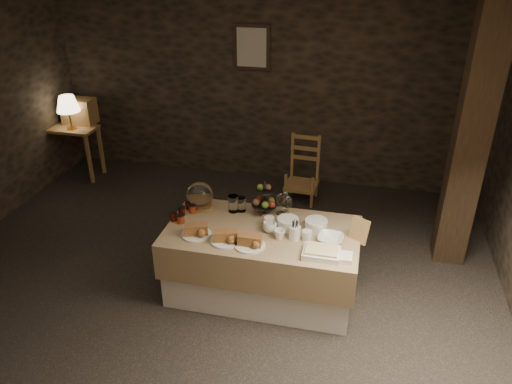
% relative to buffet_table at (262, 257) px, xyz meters
% --- Properties ---
extents(ground_plane, '(5.50, 5.00, 0.01)m').
position_rel_buffet_table_xyz_m(ground_plane, '(-0.52, -0.04, -0.39)').
color(ground_plane, black).
rests_on(ground_plane, ground).
extents(room_shell, '(5.52, 5.02, 2.60)m').
position_rel_buffet_table_xyz_m(room_shell, '(-0.52, -0.04, 1.17)').
color(room_shell, black).
rests_on(room_shell, ground).
extents(buffet_table, '(1.71, 0.91, 0.68)m').
position_rel_buffet_table_xyz_m(buffet_table, '(0.00, 0.00, 0.00)').
color(buffet_table, silver).
rests_on(buffet_table, ground_plane).
extents(console_table, '(0.66, 0.38, 0.71)m').
position_rel_buffet_table_xyz_m(console_table, '(-3.02, 1.88, 0.19)').
color(console_table, olive).
rests_on(console_table, ground_plane).
extents(table_lamp, '(0.30, 0.30, 0.45)m').
position_rel_buffet_table_xyz_m(table_lamp, '(-2.97, 1.83, 0.65)').
color(table_lamp, '#B07532').
rests_on(table_lamp, console_table).
extents(wine_rack, '(0.42, 0.26, 0.34)m').
position_rel_buffet_table_xyz_m(wine_rack, '(-2.97, 2.06, 0.49)').
color(wine_rack, olive).
rests_on(wine_rack, console_table).
extents(chair, '(0.41, 0.39, 0.64)m').
position_rel_buffet_table_xyz_m(chair, '(0.09, 1.92, -0.03)').
color(chair, olive).
rests_on(chair, ground_plane).
extents(timber_column, '(0.30, 0.30, 2.60)m').
position_rel_buffet_table_xyz_m(timber_column, '(1.76, 1.01, 0.91)').
color(timber_column, black).
rests_on(timber_column, ground_plane).
extents(framed_picture, '(0.45, 0.04, 0.55)m').
position_rel_buffet_table_xyz_m(framed_picture, '(-0.67, 2.43, 1.36)').
color(framed_picture, '#302119').
rests_on(framed_picture, room_shell).
extents(plate_stack_a, '(0.19, 0.19, 0.10)m').
position_rel_buffet_table_xyz_m(plate_stack_a, '(0.21, 0.08, 0.34)').
color(plate_stack_a, white).
rests_on(plate_stack_a, buffet_table).
extents(plate_stack_b, '(0.20, 0.20, 0.08)m').
position_rel_buffet_table_xyz_m(plate_stack_b, '(0.46, 0.14, 0.33)').
color(plate_stack_b, white).
rests_on(plate_stack_b, buffet_table).
extents(cutlery_holder, '(0.10, 0.10, 0.12)m').
position_rel_buffet_table_xyz_m(cutlery_holder, '(0.30, -0.07, 0.35)').
color(cutlery_holder, white).
rests_on(cutlery_holder, buffet_table).
extents(cup_a, '(0.16, 0.16, 0.10)m').
position_rel_buffet_table_xyz_m(cup_a, '(0.07, -0.01, 0.34)').
color(cup_a, white).
rests_on(cup_a, buffet_table).
extents(cup_b, '(0.11, 0.11, 0.09)m').
position_rel_buffet_table_xyz_m(cup_b, '(0.17, -0.10, 0.33)').
color(cup_b, white).
rests_on(cup_b, buffet_table).
extents(mug_c, '(0.09, 0.09, 0.09)m').
position_rel_buffet_table_xyz_m(mug_c, '(0.05, 0.07, 0.33)').
color(mug_c, white).
rests_on(mug_c, buffet_table).
extents(mug_d, '(0.08, 0.08, 0.09)m').
position_rel_buffet_table_xyz_m(mug_d, '(0.41, -0.07, 0.33)').
color(mug_d, white).
rests_on(mug_d, buffet_table).
extents(bowl, '(0.24, 0.24, 0.05)m').
position_rel_buffet_table_xyz_m(bowl, '(0.60, -0.04, 0.31)').
color(bowl, white).
rests_on(bowl, buffet_table).
extents(cake_dome, '(0.26, 0.26, 0.26)m').
position_rel_buffet_table_xyz_m(cake_dome, '(-0.67, 0.29, 0.39)').
color(cake_dome, olive).
rests_on(cake_dome, buffet_table).
extents(fruit_stand, '(0.24, 0.24, 0.34)m').
position_rel_buffet_table_xyz_m(fruit_stand, '(-0.04, 0.29, 0.42)').
color(fruit_stand, black).
rests_on(fruit_stand, buffet_table).
extents(bread_platter_left, '(0.26, 0.26, 0.11)m').
position_rel_buffet_table_xyz_m(bread_platter_left, '(-0.54, -0.20, 0.33)').
color(bread_platter_left, white).
rests_on(bread_platter_left, buffet_table).
extents(bread_platter_center, '(0.26, 0.26, 0.11)m').
position_rel_buffet_table_xyz_m(bread_platter_center, '(-0.27, -0.24, 0.33)').
color(bread_platter_center, white).
rests_on(bread_platter_center, buffet_table).
extents(bread_platter_right, '(0.26, 0.26, 0.11)m').
position_rel_buffet_table_xyz_m(bread_platter_right, '(-0.05, -0.27, 0.33)').
color(bread_platter_right, white).
rests_on(bread_platter_right, buffet_table).
extents(jam_jars, '(0.18, 0.32, 0.07)m').
position_rel_buffet_table_xyz_m(jam_jars, '(-0.76, 0.08, 0.32)').
color(jam_jars, '#5B0E04').
rests_on(jam_jars, buffet_table).
extents(tart_dish, '(0.30, 0.22, 0.07)m').
position_rel_buffet_table_xyz_m(tart_dish, '(0.55, -0.27, 0.32)').
color(tart_dish, white).
rests_on(tart_dish, buffet_table).
extents(square_dish, '(0.14, 0.14, 0.04)m').
position_rel_buffet_table_xyz_m(square_dish, '(0.73, -0.29, 0.31)').
color(square_dish, white).
rests_on(square_dish, buffet_table).
extents(menu_frame, '(0.18, 0.14, 0.22)m').
position_rel_buffet_table_xyz_m(menu_frame, '(0.83, 0.04, 0.38)').
color(menu_frame, olive).
rests_on(menu_frame, buffet_table).
extents(storage_jar_a, '(0.10, 0.10, 0.16)m').
position_rel_buffet_table_xyz_m(storage_jar_a, '(-0.34, 0.27, 0.37)').
color(storage_jar_a, white).
rests_on(storage_jar_a, buffet_table).
extents(storage_jar_b, '(0.09, 0.09, 0.14)m').
position_rel_buffet_table_xyz_m(storage_jar_b, '(-0.27, 0.30, 0.36)').
color(storage_jar_b, white).
rests_on(storage_jar_b, buffet_table).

